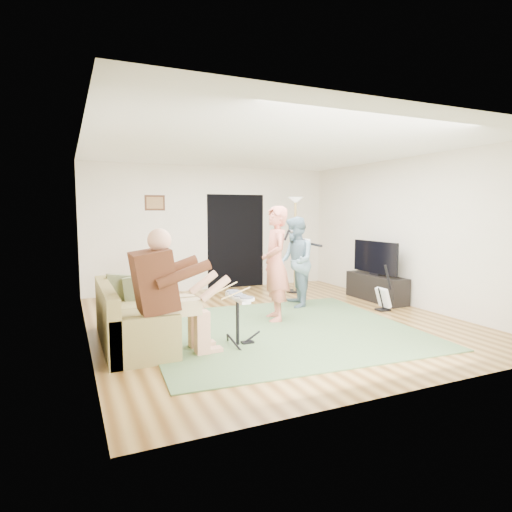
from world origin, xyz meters
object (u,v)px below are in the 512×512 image
(drum_kit, at_px, (238,323))
(television, at_px, (375,257))
(tv_cabinet, at_px, (376,288))
(torchiere_lamp, at_px, (295,227))
(dining_chair, at_px, (148,288))
(singer, at_px, (275,264))
(sofa, at_px, (127,324))
(guitarist, at_px, (295,262))
(guitar_spare, at_px, (384,297))

(drum_kit, height_order, television, television)
(tv_cabinet, xyz_separation_m, television, (-0.05, 0.00, 0.60))
(torchiere_lamp, bearing_deg, dining_chair, -177.78)
(singer, xyz_separation_m, dining_chair, (-1.67, 1.85, -0.58))
(drum_kit, bearing_deg, tv_cabinet, 23.49)
(sofa, distance_m, drum_kit, 1.44)
(guitarist, relative_size, guitar_spare, 2.03)
(singer, relative_size, torchiere_lamp, 0.90)
(television, bearing_deg, torchiere_lamp, 124.34)
(torchiere_lamp, height_order, television, torchiere_lamp)
(guitar_spare, bearing_deg, tv_cabinet, 58.43)
(torchiere_lamp, bearing_deg, guitar_spare, -75.35)
(drum_kit, xyz_separation_m, torchiere_lamp, (2.48, 2.94, 1.09))
(torchiere_lamp, bearing_deg, guitarist, -119.22)
(torchiere_lamp, xyz_separation_m, television, (0.97, -1.41, -0.54))
(sofa, relative_size, drum_kit, 2.82)
(torchiere_lamp, distance_m, tv_cabinet, 2.08)
(singer, bearing_deg, torchiere_lamp, 157.03)
(guitarist, bearing_deg, television, 102.00)
(guitarist, relative_size, torchiere_lamp, 0.81)
(guitarist, height_order, dining_chair, guitarist)
(sofa, relative_size, dining_chair, 2.12)
(tv_cabinet, distance_m, television, 0.60)
(guitar_spare, height_order, dining_chair, dining_chair)
(guitarist, height_order, tv_cabinet, guitarist)
(sofa, xyz_separation_m, tv_cabinet, (4.79, 0.87, -0.01))
(torchiere_lamp, bearing_deg, tv_cabinet, -54.30)
(drum_kit, bearing_deg, torchiere_lamp, 49.78)
(drum_kit, relative_size, singer, 0.38)
(torchiere_lamp, height_order, tv_cabinet, torchiere_lamp)
(guitarist, bearing_deg, sofa, -53.38)
(sofa, height_order, tv_cabinet, sofa)
(guitarist, bearing_deg, guitar_spare, 72.03)
(drum_kit, relative_size, guitar_spare, 0.85)
(singer, xyz_separation_m, guitar_spare, (2.02, -0.18, -0.67))
(guitar_spare, xyz_separation_m, dining_chair, (-3.69, 2.03, 0.10))
(torchiere_lamp, relative_size, tv_cabinet, 1.44)
(singer, relative_size, tv_cabinet, 1.29)
(guitar_spare, bearing_deg, guitarist, 144.14)
(sofa, distance_m, guitar_spare, 4.34)
(dining_chair, bearing_deg, guitarist, -19.88)
(drum_kit, xyz_separation_m, guitar_spare, (3.05, 0.78, -0.07))
(guitar_spare, xyz_separation_m, tv_cabinet, (0.45, 0.74, 0.02))
(sofa, relative_size, torchiere_lamp, 0.96)
(guitar_spare, height_order, tv_cabinet, guitar_spare)
(torchiere_lamp, relative_size, television, 1.68)
(sofa, bearing_deg, dining_chair, 73.54)
(drum_kit, relative_size, guitarist, 0.42)
(sofa, xyz_separation_m, singer, (2.31, 0.31, 0.64))
(guitarist, relative_size, tv_cabinet, 1.17)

